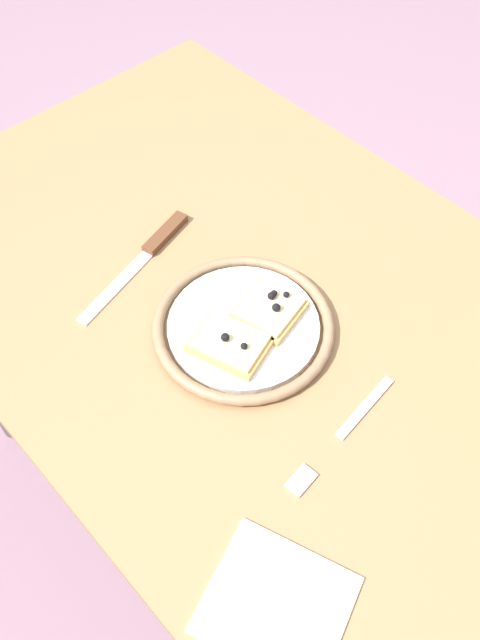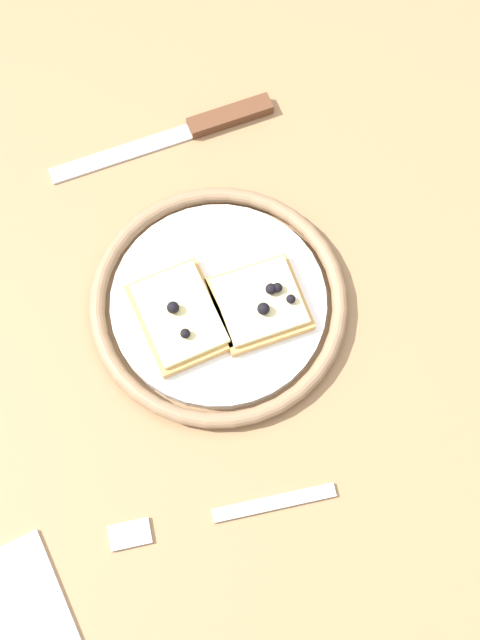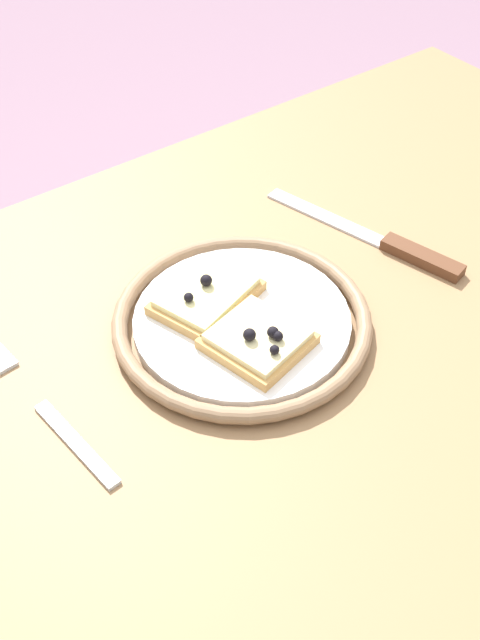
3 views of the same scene
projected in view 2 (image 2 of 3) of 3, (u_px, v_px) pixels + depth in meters
ground_plane at (254, 436)px, 1.47m from camera, size 6.00×6.00×0.00m
dining_table at (263, 311)px, 0.90m from camera, size 1.13×0.72×0.72m
plate at (219, 302)px, 0.78m from camera, size 0.25×0.25×0.02m
pizza_slice_near at (260, 303)px, 0.77m from camera, size 0.10×0.10×0.03m
pizza_slice_far at (180, 316)px, 0.77m from camera, size 0.11×0.10×0.03m
knife at (201, 126)px, 0.86m from camera, size 0.08×0.24×0.01m
fork at (220, 515)px, 0.72m from camera, size 0.04×0.20×0.00m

